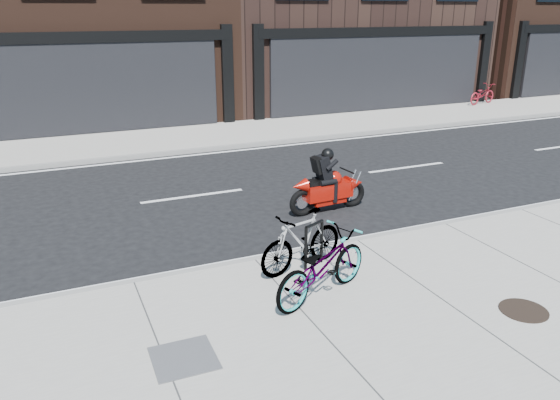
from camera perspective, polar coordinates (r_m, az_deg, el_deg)
name	(u,v)px	position (r m, az deg, el deg)	size (l,w,h in m)	color
ground	(219,226)	(10.99, -6.38, -2.71)	(120.00, 120.00, 0.00)	black
sidewalk_near	(346,363)	(6.90, 6.89, -16.60)	(60.00, 6.00, 0.13)	gray
sidewalk_far	(146,141)	(18.21, -13.87, 5.96)	(60.00, 3.50, 0.13)	gray
bike_rack	(314,241)	(8.81, 3.57, -4.27)	(0.42, 0.22, 0.76)	black
bicycle_front	(322,266)	(7.89, 4.36, -6.90)	(0.65, 1.86, 0.98)	gray
bicycle_rear	(302,241)	(8.70, 2.28, -4.26)	(0.46, 1.63, 0.98)	gray
motorcycle	(332,185)	(11.63, 5.41, 1.55)	(1.87, 0.46, 1.39)	black
bicycle_far	(482,94)	(26.00, 20.38, 10.34)	(0.58, 1.66, 0.87)	maroon
manhole_cover	(524,310)	(8.45, 24.11, -10.49)	(0.66, 0.66, 0.01)	black
utility_grate	(184,358)	(6.92, -10.01, -15.94)	(0.75, 0.75, 0.01)	#525255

